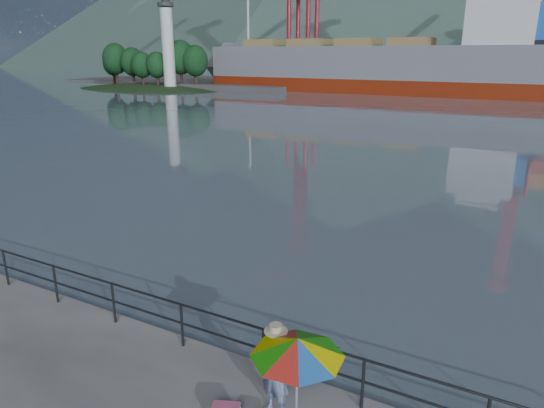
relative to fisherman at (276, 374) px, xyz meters
The scene contains 7 objects.
harbor_water 129.19m from the fisherman, 91.65° to the left, with size 500.00×280.00×0.00m, color slate.
guardrail 3.82m from the fisherman, 167.31° to the left, with size 22.00×0.06×1.03m.
lighthouse_islet 84.74m from the fisherman, 133.83° to the left, with size 48.00×26.40×19.20m.
fisherman is the anchor object (origin of this frame).
beach_umbrella 1.07m from the fisherman, 29.12° to the right, with size 1.89×1.89×1.84m.
fishing_rod 1.40m from the fisherman, 77.15° to the left, with size 0.02×0.02×2.32m, color black.
bulk_carrier 75.66m from the fisherman, 104.66° to the left, with size 56.52×9.78×14.50m.
Camera 1 is at (7.02, -5.33, 6.05)m, focal length 32.00 mm.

